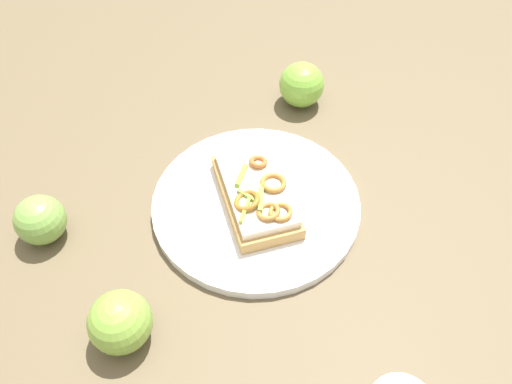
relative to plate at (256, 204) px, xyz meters
The scene contains 6 objects.
ground_plane 0.01m from the plate, ahead, with size 2.00×2.00×0.00m, color brown.
plate is the anchor object (origin of this frame).
sandwich 0.03m from the plate, 118.67° to the right, with size 0.18×0.20×0.05m.
apple_0 0.27m from the plate, behind, with size 0.08×0.08×0.08m, color #7FAB3F.
apple_1 0.31m from the plate, 135.88° to the left, with size 0.07×0.07×0.07m, color #78A849.
apple_2 0.26m from the plate, 17.94° to the left, with size 0.08×0.08×0.08m, color #7BB93E.
Camera 1 is at (-0.39, -0.29, 0.62)m, focal length 35.67 mm.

